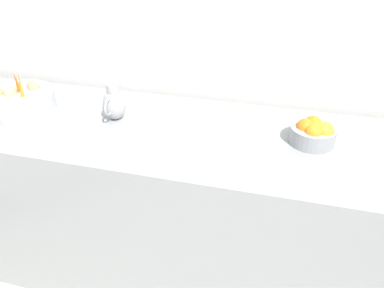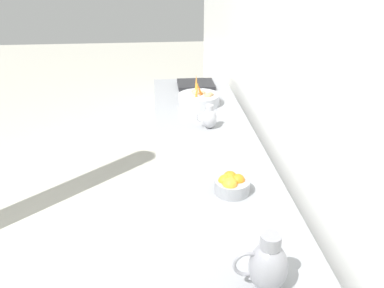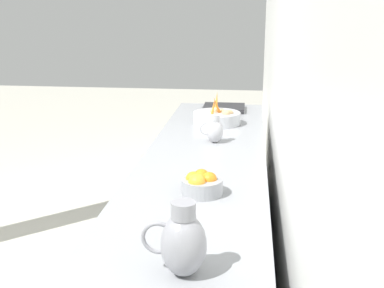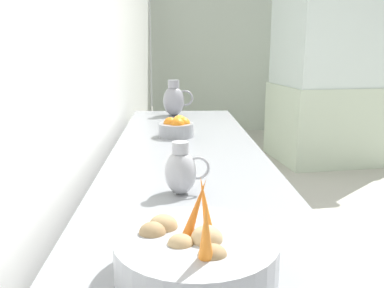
{
  "view_description": "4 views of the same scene",
  "coord_description": "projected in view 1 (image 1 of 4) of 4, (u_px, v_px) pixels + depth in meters",
  "views": [
    {
      "loc": [
        -0.08,
        0.19,
        1.73
      ],
      "look_at": [
        -1.29,
        -0.12,
        0.96
      ],
      "focal_mm": 35.21,
      "sensor_mm": 36.0,
      "label": 1
    },
    {
      "loc": [
        -1.14,
        2.28,
        2.11
      ],
      "look_at": [
        -1.35,
        -0.08,
        0.99
      ],
      "focal_mm": 39.64,
      "sensor_mm": 36.0,
      "label": 2
    },
    {
      "loc": [
        -1.74,
        2.47,
        1.74
      ],
      "look_at": [
        -1.42,
        -0.24,
        0.97
      ],
      "focal_mm": 46.24,
      "sensor_mm": 36.0,
      "label": 3
    },
    {
      "loc": [
        -1.54,
        -1.85,
        1.37
      ],
      "look_at": [
        -1.48,
        -0.35,
        1.01
      ],
      "focal_mm": 38.18,
      "sensor_mm": 36.0,
      "label": 4
    }
  ],
  "objects": [
    {
      "name": "prep_counter",
      "position": [
        172.0,
        205.0,
        1.94
      ],
      "size": [
        0.71,
        3.1,
        0.89
      ],
      "primitive_type": "cube",
      "color": "gray",
      "rests_on": "ground_plane"
    },
    {
      "name": "vegetable_colander",
      "position": [
        18.0,
        100.0,
        1.86
      ],
      "size": [
        0.35,
        0.35,
        0.22
      ],
      "color": "#ADAFB5",
      "rests_on": "prep_counter"
    },
    {
      "name": "orange_bowl",
      "position": [
        313.0,
        132.0,
        1.58
      ],
      "size": [
        0.19,
        0.19,
        0.11
      ],
      "color": "gray",
      "rests_on": "prep_counter"
    },
    {
      "name": "metal_pitcher_short",
      "position": [
        114.0,
        104.0,
        1.75
      ],
      "size": [
        0.15,
        0.11,
        0.18
      ],
      "color": "#A3A3A8",
      "rests_on": "prep_counter"
    }
  ]
}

